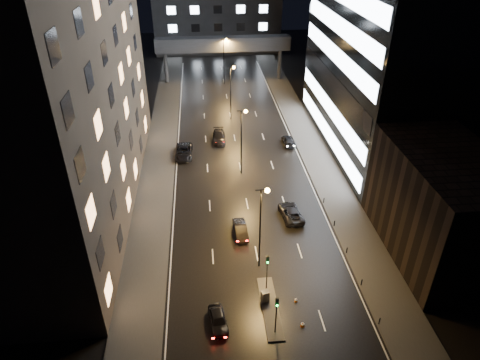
{
  "coord_description": "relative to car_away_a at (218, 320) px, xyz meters",
  "views": [
    {
      "loc": [
        -5.4,
        -26.66,
        32.9
      ],
      "look_at": [
        -0.98,
        19.65,
        4.0
      ],
      "focal_mm": 32.0,
      "sensor_mm": 36.0,
      "label": 1
    }
  ],
  "objects": [
    {
      "name": "building_left",
      "position": [
        -17.63,
        23.5,
        19.36
      ],
      "size": [
        15.0,
        48.0,
        40.0
      ],
      "primitive_type": "cube",
      "color": "#2D2319",
      "rests_on": "ground"
    },
    {
      "name": "car_toward_b",
      "position": [
        13.67,
        36.21,
        -0.0
      ],
      "size": [
        1.88,
        4.46,
        1.29
      ],
      "primitive_type": "imported",
      "rotation": [
        0.0,
        0.0,
        3.12
      ],
      "color": "black",
      "rests_on": "ground"
    },
    {
      "name": "car_away_b",
      "position": [
        3.37,
        13.1,
        0.04
      ],
      "size": [
        1.69,
        4.24,
        1.37
      ],
      "primitive_type": "imported",
      "rotation": [
        0.0,
        0.0,
        0.06
      ],
      "color": "black",
      "rests_on": "ground"
    },
    {
      "name": "bollard_row",
      "position": [
        15.07,
        6.0,
        -0.19
      ],
      "size": [
        0.12,
        25.12,
        0.9
      ],
      "color": "black",
      "rests_on": "ground"
    },
    {
      "name": "car_away_a",
      "position": [
        0.0,
        0.0,
        0.0
      ],
      "size": [
        2.03,
        3.95,
        1.29
      ],
      "primitive_type": "imported",
      "rotation": [
        0.0,
        0.0,
        0.14
      ],
      "color": "black",
      "rests_on": "ground"
    },
    {
      "name": "car_toward_a",
      "position": [
        10.09,
        15.99,
        0.08
      ],
      "size": [
        2.92,
        5.42,
        1.45
      ],
      "primitive_type": "imported",
      "rotation": [
        0.0,
        0.0,
        3.24
      ],
      "color": "black",
      "rests_on": "ground"
    },
    {
      "name": "car_away_c",
      "position": [
        -3.73,
        33.63,
        0.16
      ],
      "size": [
        2.88,
        5.86,
        1.6
      ],
      "primitive_type": "imported",
      "rotation": [
        0.0,
        0.0,
        -0.04
      ],
      "color": "black",
      "rests_on": "ground"
    },
    {
      "name": "skybridge",
      "position": [
        4.87,
        69.5,
        7.7
      ],
      "size": [
        30.0,
        3.0,
        10.0
      ],
      "color": "#333335",
      "rests_on": "ground"
    },
    {
      "name": "building_right_low",
      "position": [
        24.87,
        8.5,
        5.36
      ],
      "size": [
        10.0,
        18.0,
        12.0
      ],
      "primitive_type": "cube",
      "color": "black",
      "rests_on": "ground"
    },
    {
      "name": "cone_a",
      "position": [
        7.87,
        2.03,
        -0.4
      ],
      "size": [
        0.34,
        0.34,
        0.49
      ],
      "primitive_type": "cone",
      "rotation": [
        0.0,
        0.0,
        -0.01
      ],
      "color": "orange",
      "rests_on": "ground"
    },
    {
      "name": "streetlight_mid_a",
      "position": [
        5.03,
        27.5,
        5.85
      ],
      "size": [
        1.45,
        0.5,
        10.15
      ],
      "color": "black",
      "rests_on": "ground"
    },
    {
      "name": "streetlight_mid_b",
      "position": [
        5.03,
        47.5,
        5.85
      ],
      "size": [
        1.45,
        0.5,
        10.15
      ],
      "color": "black",
      "rests_on": "ground"
    },
    {
      "name": "building_right_glass",
      "position": [
        29.87,
        35.5,
        21.86
      ],
      "size": [
        20.0,
        36.0,
        45.0
      ],
      "primitive_type": "cube",
      "color": "black",
      "rests_on": "ground"
    },
    {
      "name": "traffic_signal_far",
      "position": [
        5.17,
        -1.51,
        2.45
      ],
      "size": [
        0.28,
        0.34,
        4.4
      ],
      "color": "black",
      "rests_on": "median_island"
    },
    {
      "name": "sidewalk_right",
      "position": [
        17.37,
        34.5,
        -0.57
      ],
      "size": [
        5.0,
        110.0,
        0.15
      ],
      "primitive_type": "cube",
      "color": "#383533",
      "rests_on": "ground"
    },
    {
      "name": "sidewalk_left",
      "position": [
        -7.63,
        34.5,
        -0.57
      ],
      "size": [
        5.0,
        110.0,
        0.15
      ],
      "primitive_type": "cube",
      "color": "#383533",
      "rests_on": "ground"
    },
    {
      "name": "streetlight_far",
      "position": [
        5.03,
        67.5,
        5.85
      ],
      "size": [
        1.45,
        0.5,
        10.15
      ],
      "color": "black",
      "rests_on": "ground"
    },
    {
      "name": "car_away_d",
      "position": [
        2.15,
        38.57,
        0.1
      ],
      "size": [
        2.18,
        5.18,
        1.49
      ],
      "primitive_type": "imported",
      "rotation": [
        0.0,
        0.0,
        -0.02
      ],
      "color": "black",
      "rests_on": "ground"
    },
    {
      "name": "traffic_signal_near",
      "position": [
        5.17,
        3.99,
        2.45
      ],
      "size": [
        0.28,
        0.34,
        4.4
      ],
      "color": "black",
      "rests_on": "median_island"
    },
    {
      "name": "building_far",
      "position": [
        4.87,
        97.5,
        11.86
      ],
      "size": [
        34.0,
        14.0,
        25.0
      ],
      "primitive_type": "cube",
      "color": "#333335",
      "rests_on": "ground"
    },
    {
      "name": "utility_cabinet",
      "position": [
        4.78,
        2.31,
        0.14
      ],
      "size": [
        0.85,
        0.72,
        1.28
      ],
      "primitive_type": "cube",
      "rotation": [
        0.0,
        0.0,
        0.23
      ],
      "color": "#48484A",
      "rests_on": "median_island"
    },
    {
      "name": "streetlight_near",
      "position": [
        5.03,
        7.5,
        5.85
      ],
      "size": [
        1.45,
        0.5,
        10.15
      ],
      "color": "black",
      "rests_on": "ground"
    },
    {
      "name": "median_island",
      "position": [
        5.17,
        1.5,
        -0.57
      ],
      "size": [
        1.6,
        8.0,
        0.15
      ],
      "primitive_type": "cube",
      "color": "#383533",
      "rests_on": "ground"
    },
    {
      "name": "cone_b",
      "position": [
        7.87,
        -0.98,
        -0.4
      ],
      "size": [
        0.52,
        0.52,
        0.49
      ],
      "primitive_type": "cone",
      "rotation": [
        0.0,
        0.0,
        -0.31
      ],
      "color": "#ED5F0C",
      "rests_on": "ground"
    },
    {
      "name": "ground",
      "position": [
        4.87,
        39.5,
        -0.64
      ],
      "size": [
        160.0,
        160.0,
        0.0
      ],
      "primitive_type": "plane",
      "color": "black",
      "rests_on": "ground"
    }
  ]
}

